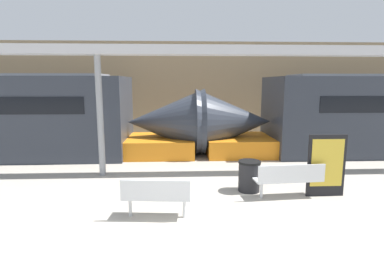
# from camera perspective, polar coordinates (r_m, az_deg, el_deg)

# --- Properties ---
(ground_plane) EXTENTS (60.00, 60.00, 0.00)m
(ground_plane) POSITION_cam_1_polar(r_m,az_deg,el_deg) (6.05, -1.34, -18.94)
(ground_plane) COLOR #A8A093
(station_wall) EXTENTS (56.00, 0.20, 5.00)m
(station_wall) POSITION_cam_1_polar(r_m,az_deg,el_deg) (16.16, -2.24, 7.95)
(station_wall) COLOR #9E8460
(station_wall) RESTS_ON ground_plane
(bench_near) EXTENTS (1.49, 0.56, 0.89)m
(bench_near) POSITION_cam_1_polar(r_m,az_deg,el_deg) (6.48, -6.84, -11.88)
(bench_near) COLOR silver
(bench_near) RESTS_ON ground_plane
(bench_far) EXTENTS (1.74, 0.57, 0.89)m
(bench_far) POSITION_cam_1_polar(r_m,az_deg,el_deg) (7.90, 18.07, -8.35)
(bench_far) COLOR silver
(bench_far) RESTS_ON ground_plane
(trash_bin) EXTENTS (0.59, 0.59, 0.82)m
(trash_bin) POSITION_cam_1_polar(r_m,az_deg,el_deg) (8.18, 10.83, -8.31)
(trash_bin) COLOR black
(trash_bin) RESTS_ON ground_plane
(poster_board) EXTENTS (0.96, 0.07, 1.59)m
(poster_board) POSITION_cam_1_polar(r_m,az_deg,el_deg) (8.31, 24.22, -5.89)
(poster_board) COLOR black
(poster_board) RESTS_ON ground_plane
(support_column_near) EXTENTS (0.19, 0.19, 3.68)m
(support_column_near) POSITION_cam_1_polar(r_m,az_deg,el_deg) (9.55, -17.10, 2.71)
(support_column_near) COLOR gray
(support_column_near) RESTS_ON ground_plane
(canopy_beam) EXTENTS (28.00, 0.60, 0.28)m
(canopy_beam) POSITION_cam_1_polar(r_m,az_deg,el_deg) (9.54, -17.68, 14.61)
(canopy_beam) COLOR #B7B7BC
(canopy_beam) RESTS_ON support_column_near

